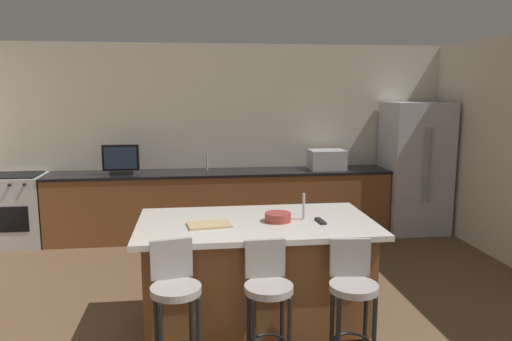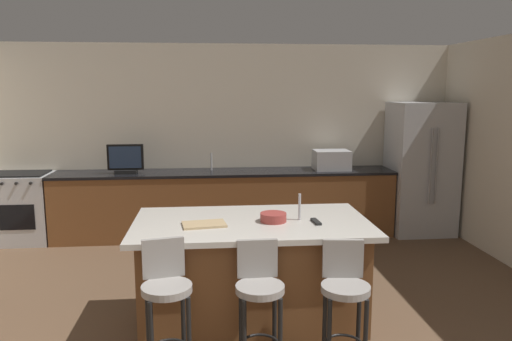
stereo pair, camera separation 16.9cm
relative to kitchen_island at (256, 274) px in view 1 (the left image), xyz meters
name	(u,v)px [view 1 (the left image)]	position (x,y,z in m)	size (l,w,h in m)	color
wall_back	(221,139)	(-0.11, 3.04, 0.83)	(6.84, 0.12, 2.61)	beige
counter_back	(222,204)	(-0.13, 2.66, -0.03)	(4.58, 0.62, 0.90)	brown
kitchen_island	(256,274)	(0.00, 0.00, 0.00)	(1.92, 1.08, 0.94)	black
refrigerator	(415,167)	(2.58, 2.60, 0.43)	(0.84, 0.76, 1.82)	#B7BABF
range_oven	(14,210)	(-2.82, 2.66, -0.02)	(0.78, 0.63, 0.92)	#B7BABF
microwave	(327,160)	(1.33, 2.66, 0.56)	(0.48, 0.36, 0.27)	#B7BABF
tv_monitor	(121,161)	(-1.44, 2.61, 0.60)	(0.47, 0.16, 0.39)	black
sink_faucet_back	(207,162)	(-0.32, 2.76, 0.54)	(0.02, 0.02, 0.24)	#B2B2B7
sink_faucet_island	(304,206)	(0.40, 0.00, 0.57)	(0.02, 0.02, 0.22)	#B2B2B7
bar_stool_left	(175,300)	(-0.64, -0.70, 0.12)	(0.35, 0.36, 0.99)	gray
bar_stool_center	(268,297)	(0.00, -0.66, 0.09)	(0.34, 0.34, 0.95)	gray
bar_stool_right	(352,296)	(0.59, -0.72, 0.09)	(0.34, 0.35, 0.95)	gray
fruit_bowl	(278,217)	(0.17, -0.04, 0.49)	(0.21, 0.21, 0.07)	#993833
tv_remote	(320,221)	(0.51, -0.10, 0.47)	(0.04, 0.17, 0.02)	black
cutting_board	(209,225)	(-0.38, -0.10, 0.47)	(0.34, 0.22, 0.02)	tan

